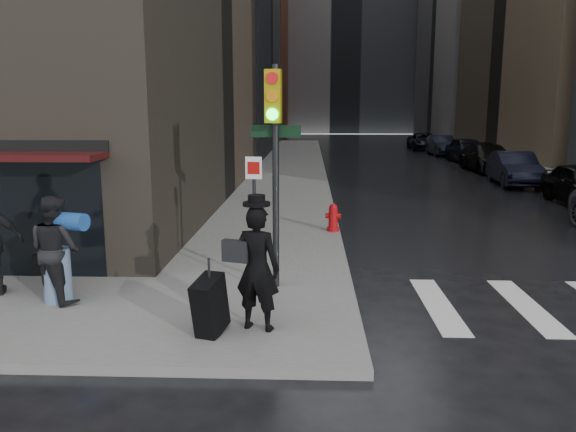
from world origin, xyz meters
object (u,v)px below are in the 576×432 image
at_px(man_jeans, 55,249).
at_px(parked_car_2, 514,169).
at_px(traffic_light, 273,147).
at_px(fire_hydrant, 333,219).
at_px(man_overcoat, 247,274).
at_px(parked_car_3, 488,158).
at_px(parked_car_4, 467,150).
at_px(parked_car_5, 441,145).
at_px(parked_car_6, 424,141).

height_order(man_jeans, parked_car_2, man_jeans).
distance_m(traffic_light, fire_hydrant, 5.80).
relative_size(man_overcoat, man_jeans, 1.13).
bearing_deg(fire_hydrant, man_overcoat, -102.48).
distance_m(fire_hydrant, parked_car_3, 19.24).
distance_m(man_jeans, traffic_light, 4.26).
relative_size(man_overcoat, parked_car_3, 0.40).
xyz_separation_m(man_jeans, parked_car_4, (14.93, 28.51, -0.28)).
bearing_deg(parked_car_3, fire_hydrant, -120.37).
relative_size(parked_car_3, parked_car_4, 1.11).
height_order(man_overcoat, fire_hydrant, man_overcoat).
relative_size(traffic_light, parked_car_4, 0.86).
relative_size(fire_hydrant, parked_car_5, 0.17).
bearing_deg(parked_car_6, parked_car_2, -89.35).
bearing_deg(parked_car_6, fire_hydrant, -103.75).
xyz_separation_m(traffic_light, fire_hydrant, (1.35, 5.14, -2.35)).
xyz_separation_m(man_jeans, parked_car_5, (14.54, 34.20, -0.36)).
height_order(parked_car_2, parked_car_6, parked_car_2).
bearing_deg(parked_car_2, parked_car_4, 90.73).
bearing_deg(parked_car_4, traffic_light, -114.21).
relative_size(man_jeans, fire_hydrant, 2.47).
relative_size(parked_car_2, parked_car_5, 1.03).
xyz_separation_m(man_overcoat, traffic_light, (0.26, 2.11, 1.79)).
xyz_separation_m(man_jeans, parked_car_2, (14.02, 17.13, -0.33)).
bearing_deg(traffic_light, parked_car_4, 74.34).
height_order(parked_car_3, parked_car_5, parked_car_3).
relative_size(man_overcoat, fire_hydrant, 2.78).
relative_size(man_overcoat, traffic_light, 0.52).
relative_size(man_jeans, parked_car_3, 0.35).
bearing_deg(parked_car_3, traffic_light, -117.21).
bearing_deg(parked_car_5, parked_car_6, 89.81).
distance_m(parked_car_2, parked_car_4, 11.42).
bearing_deg(traffic_light, parked_car_3, 70.11).
distance_m(fire_hydrant, parked_car_5, 29.68).
relative_size(man_overcoat, parked_car_6, 0.41).
xyz_separation_m(man_overcoat, parked_car_2, (10.49, 18.32, -0.28)).
xyz_separation_m(parked_car_3, parked_car_6, (-0.21, 17.08, -0.06)).
bearing_deg(parked_car_2, parked_car_3, 89.74).
xyz_separation_m(parked_car_2, parked_car_5, (0.51, 17.08, -0.03)).
bearing_deg(man_jeans, man_overcoat, -170.43).
bearing_deg(parked_car_2, traffic_light, -116.98).
bearing_deg(man_jeans, fire_hydrant, -102.01).
height_order(fire_hydrant, parked_car_3, parked_car_3).
height_order(fire_hydrant, parked_car_2, parked_car_2).
bearing_deg(parked_car_5, parked_car_4, -87.98).
bearing_deg(parked_car_4, parked_car_5, 91.75).
xyz_separation_m(fire_hydrant, parked_car_5, (9.40, 28.15, 0.26)).
relative_size(traffic_light, parked_car_3, 0.77).
bearing_deg(fire_hydrant, parked_car_4, 66.43).
xyz_separation_m(man_overcoat, parked_car_5, (11.01, 35.40, -0.30)).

